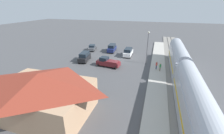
{
  "coord_description": "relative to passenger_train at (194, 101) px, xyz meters",
  "views": [
    {
      "loc": [
        -9.11,
        34.89,
        13.12
      ],
      "look_at": [
        -0.68,
        6.93,
        1.0
      ],
      "focal_mm": 24.04,
      "sensor_mm": 36.0,
      "label": 1
    }
  ],
  "objects": [
    {
      "name": "light_pole_near_platform",
      "position": [
        6.8,
        -18.21,
        1.97
      ],
      "size": [
        0.44,
        0.44,
        7.66
      ],
      "color": "#515156",
      "rests_on": "ground"
    },
    {
      "name": "passenger_train",
      "position": [
        0.0,
        0.0,
        0.0
      ],
      "size": [
        2.93,
        50.55,
        4.98
      ],
      "color": "#ADB2BC",
      "rests_on": "railway_track"
    },
    {
      "name": "suv_white",
      "position": [
        12.05,
        -22.56,
        -1.71
      ],
      "size": [
        1.97,
        4.9,
        2.22
      ],
      "color": "white",
      "rests_on": "ground"
    },
    {
      "name": "ground_plane",
      "position": [
        14.0,
        -18.29,
        -2.86
      ],
      "size": [
        200.0,
        200.0,
        0.0
      ],
      "primitive_type": "plane",
      "color": "#4C4C4F"
    },
    {
      "name": "suv_navy",
      "position": [
        17.61,
        -25.43,
        -1.71
      ],
      "size": [
        2.3,
        5.02,
        2.22
      ],
      "color": "navy",
      "rests_on": "ground"
    },
    {
      "name": "sedan_charcoal",
      "position": [
        23.92,
        -25.02,
        -1.98
      ],
      "size": [
        2.77,
        4.79,
        1.74
      ],
      "color": "#47494F",
      "rests_on": "ground"
    },
    {
      "name": "pickup_maroon",
      "position": [
        15.04,
        -13.76,
        -1.83
      ],
      "size": [
        5.6,
        3.0,
        2.14
      ],
      "color": "maroon",
      "rests_on": "ground"
    },
    {
      "name": "railway_track",
      "position": [
        -0.0,
        -18.29,
        -2.76
      ],
      "size": [
        4.8,
        70.0,
        0.3
      ],
      "color": "gray",
      "rests_on": "ground"
    },
    {
      "name": "platform",
      "position": [
        4.0,
        -18.29,
        -2.71
      ],
      "size": [
        3.2,
        46.0,
        0.3
      ],
      "color": "#B7B2A8",
      "rests_on": "ground"
    },
    {
      "name": "pedestrian_on_platform",
      "position": [
        3.6,
        -13.79,
        -1.58
      ],
      "size": [
        0.36,
        0.36,
        1.71
      ],
      "color": "brown",
      "rests_on": "platform"
    },
    {
      "name": "pedestrian_waiting_far",
      "position": [
        4.36,
        -14.64,
        -1.58
      ],
      "size": [
        0.36,
        0.36,
        1.71
      ],
      "color": "#23284C",
      "rests_on": "platform"
    },
    {
      "name": "station_building",
      "position": [
        18.0,
        3.71,
        0.04
      ],
      "size": [
        12.57,
        8.85,
        5.6
      ],
      "color": "tan",
      "rests_on": "ground"
    },
    {
      "name": "suv_black",
      "position": [
        21.81,
        -15.53,
        -1.71
      ],
      "size": [
        2.64,
        5.13,
        2.22
      ],
      "color": "black",
      "rests_on": "ground"
    }
  ]
}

